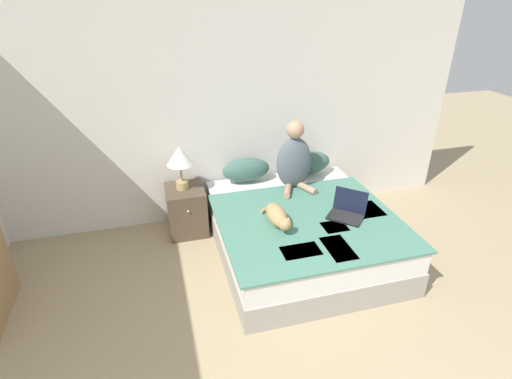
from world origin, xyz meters
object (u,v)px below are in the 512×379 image
nightstand (187,210)px  bed (301,232)px  pillow_near (246,170)px  table_lamp (180,158)px  pillow_far (308,163)px  laptop_open (347,211)px  cat_tabby (278,216)px  person_sitting (294,160)px

nightstand → bed: bearing=-33.7°
pillow_near → table_lamp: size_ratio=1.12×
bed → pillow_far: (0.38, 0.81, 0.39)m
laptop_open → cat_tabby: bearing=-139.1°
nightstand → table_lamp: (-0.02, 0.02, 0.62)m
pillow_far → cat_tabby: size_ratio=0.90×
cat_tabby → nightstand: bearing=-141.2°
pillow_near → laptop_open: 1.27m
pillow_far → nightstand: pillow_far is taller
cat_tabby → laptop_open: bearing=85.5°
person_sitting → table_lamp: (-1.20, 0.21, 0.07)m
bed → person_sitting: person_sitting is taller
laptop_open → nightstand: laptop_open is taller
bed → laptop_open: bearing=-28.0°
pillow_far → laptop_open: size_ratio=1.27×
bed → laptop_open: (0.38, -0.20, 0.31)m
bed → person_sitting: 0.79m
laptop_open → nightstand: bearing=-168.8°
cat_tabby → person_sitting: bearing=147.9°
laptop_open → nightstand: (-1.47, 0.93, -0.28)m
pillow_far → nightstand: bearing=-176.6°
bed → laptop_open: laptop_open is taller
pillow_far → person_sitting: person_sitting is taller
bed → table_lamp: (-1.11, 0.74, 0.64)m
cat_tabby → laptop_open: laptop_open is taller
bed → cat_tabby: bearing=-151.7°
pillow_far → person_sitting: size_ratio=0.72×
pillow_far → person_sitting: (-0.28, -0.28, 0.19)m
cat_tabby → nightstand: (-0.77, 0.90, -0.32)m
nightstand → pillow_far: bearing=3.4°
person_sitting → cat_tabby: size_ratio=1.26×
bed → cat_tabby: 0.50m
pillow_near → nightstand: (-0.71, -0.09, -0.37)m
bed → nightstand: bearing=146.3°
pillow_far → table_lamp: size_ratio=1.12×
cat_tabby → laptop_open: size_ratio=1.41×
pillow_near → pillow_far: same height
pillow_near → person_sitting: 0.58m
pillow_near → laptop_open: size_ratio=1.27×
bed → pillow_near: pillow_near is taller
table_lamp → pillow_far: bearing=2.7°
bed → table_lamp: table_lamp is taller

